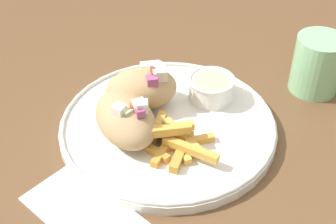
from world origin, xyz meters
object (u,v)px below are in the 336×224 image
object	(u,v)px
plate	(168,125)
water_glass	(317,67)
pita_sandwich_far	(142,88)
fries_pile	(171,139)
pita_sandwich_near	(126,119)
sauce_ramekin	(211,87)

from	to	relation	value
plate	water_glass	bearing A→B (deg)	46.93
pita_sandwich_far	fries_pile	bearing A→B (deg)	-76.84
pita_sandwich_near	sauce_ramekin	world-z (taller)	pita_sandwich_near
pita_sandwich_far	sauce_ramekin	xyz separation A→B (m)	(0.09, 0.06, -0.01)
plate	sauce_ramekin	bearing A→B (deg)	65.23
plate	pita_sandwich_near	bearing A→B (deg)	-134.42
pita_sandwich_near	fries_pile	size ratio (longest dim) A/B	0.98
plate	water_glass	world-z (taller)	water_glass
pita_sandwich_near	pita_sandwich_far	distance (m)	0.07
water_glass	pita_sandwich_near	bearing A→B (deg)	-133.33
plate	pita_sandwich_far	world-z (taller)	pita_sandwich_far
plate	pita_sandwich_near	xyz separation A→B (m)	(-0.04, -0.04, 0.03)
sauce_ramekin	water_glass	distance (m)	0.17
pita_sandwich_far	sauce_ramekin	bearing A→B (deg)	-2.88
pita_sandwich_far	sauce_ramekin	world-z (taller)	pita_sandwich_far
pita_sandwich_near	fries_pile	world-z (taller)	pita_sandwich_near
water_glass	sauce_ramekin	bearing A→B (deg)	-142.26
pita_sandwich_near	water_glass	distance (m)	0.32
pita_sandwich_near	water_glass	world-z (taller)	water_glass
pita_sandwich_far	water_glass	bearing A→B (deg)	0.32
pita_sandwich_near	pita_sandwich_far	world-z (taller)	same
pita_sandwich_far	sauce_ramekin	size ratio (longest dim) A/B	1.80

